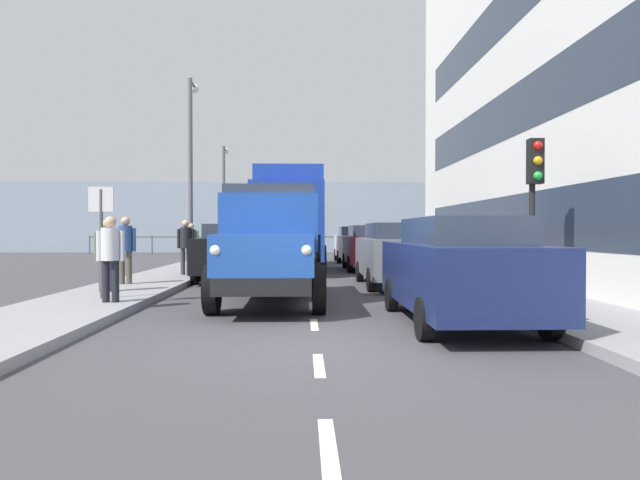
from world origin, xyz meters
TOP-DOWN VIEW (x-y plane):
  - ground_plane at (0.00, -10.59)m, footprint 80.00×80.00m
  - sidewalk_left at (-4.45, -10.59)m, footprint 2.26×37.38m
  - sidewalk_right at (4.45, -10.59)m, footprint 2.26×37.38m
  - road_centreline_markings at (0.00, -10.08)m, footprint 0.12×33.86m
  - sea_horizon at (0.00, -32.28)m, footprint 80.00×0.80m
  - seawall_railing at (-0.00, -28.68)m, footprint 28.08×0.08m
  - truck_vintage_blue at (0.86, -3.79)m, footprint 2.17×5.64m
  - lorry_cargo_blue at (0.71, -13.77)m, footprint 2.58×8.20m
  - car_navy_kerbside_near at (-2.36, -1.39)m, footprint 1.93×4.60m
  - car_grey_kerbside_1 at (-2.36, -7.49)m, footprint 1.90×4.49m
  - car_maroon_kerbside_2 at (-2.36, -13.71)m, footprint 1.89×3.83m
  - car_white_kerbside_3 at (-2.36, -19.46)m, footprint 1.93×3.88m
  - car_black_oppositeside_0 at (2.36, -9.55)m, footprint 1.92×4.32m
  - car_red_oppositeside_1 at (2.36, -15.21)m, footprint 1.95×4.17m
  - car_silver_oppositeside_2 at (2.36, -20.39)m, footprint 1.81×4.64m
  - pedestrian_strolling at (3.85, -3.12)m, footprint 0.53×0.34m
  - pedestrian_couple_b at (4.61, -5.02)m, footprint 0.53×0.34m
  - pedestrian_by_lamp at (4.74, -6.79)m, footprint 0.53×0.34m
  - pedestrian_couple_a at (3.84, -9.81)m, footprint 0.53×0.34m
  - pedestrian_near_railing at (4.23, -12.62)m, footprint 0.53×0.34m
  - traffic_light_near at (-4.46, -3.44)m, footprint 0.28×0.41m
  - lamp_post_promenade at (4.26, -12.82)m, footprint 0.32×1.14m
  - lamp_post_far at (4.46, -22.55)m, footprint 0.32×1.14m
  - street_sign at (4.25, -3.76)m, footprint 0.50×0.07m

SIDE VIEW (x-z plane):
  - ground_plane at x=0.00m, z-range 0.00..0.00m
  - road_centreline_markings at x=0.00m, z-range 0.00..0.01m
  - sidewalk_left at x=-4.45m, z-range 0.00..0.15m
  - sidewalk_right at x=4.45m, z-range 0.00..0.15m
  - car_maroon_kerbside_2 at x=-2.36m, z-range 0.03..1.75m
  - car_white_kerbside_3 at x=-2.36m, z-range 0.03..1.75m
  - car_red_oppositeside_1 at x=2.36m, z-range 0.04..1.76m
  - car_black_oppositeside_0 at x=2.36m, z-range 0.04..1.76m
  - car_silver_oppositeside_2 at x=2.36m, z-range 0.04..1.76m
  - car_grey_kerbside_1 at x=-2.36m, z-range 0.04..1.76m
  - car_navy_kerbside_near at x=-2.36m, z-range 0.04..1.76m
  - seawall_railing at x=0.00m, z-range 0.32..1.52m
  - pedestrian_couple_b at x=4.61m, z-range 0.29..1.89m
  - pedestrian_near_railing at x=4.23m, z-range 0.29..1.93m
  - pedestrian_strolling at x=3.85m, z-range 0.29..1.93m
  - pedestrian_couple_a at x=3.84m, z-range 0.30..2.00m
  - pedestrian_by_lamp at x=4.74m, z-range 0.30..2.03m
  - truck_vintage_blue at x=0.86m, z-range -0.04..2.39m
  - street_sign at x=4.25m, z-range 0.56..2.81m
  - lorry_cargo_blue at x=0.71m, z-range 0.14..4.01m
  - traffic_light_near at x=-4.46m, z-range 0.87..4.07m
  - sea_horizon at x=0.00m, z-range 0.00..5.00m
  - lamp_post_far at x=4.46m, z-range 0.75..6.68m
  - lamp_post_promenade at x=4.26m, z-range 0.78..7.67m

